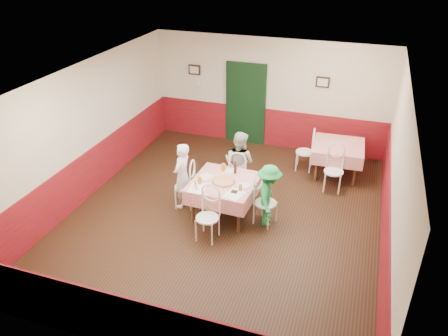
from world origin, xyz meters
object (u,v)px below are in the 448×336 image
(chair_left, at_px, (185,187))
(chair_far, at_px, (238,175))
(chair_second_b, at_px, (334,172))
(glass_c, at_px, (223,167))
(main_table, at_px, (224,198))
(glass_a, at_px, (200,180))
(second_table, at_px, (337,160))
(chair_right, at_px, (266,203))
(pizza, at_px, (224,181))
(beer_bottle, at_px, (235,168))
(diner_right, at_px, (269,196))
(diner_far, at_px, (239,163))
(glass_b, at_px, (240,187))
(diner_left, at_px, (182,176))
(chair_near, at_px, (207,218))
(wallet, at_px, (234,192))
(chair_second_a, at_px, (305,152))

(chair_left, relative_size, chair_far, 1.00)
(chair_second_b, bearing_deg, glass_c, -151.66)
(chair_far, xyz_separation_m, chair_second_b, (1.91, 0.80, 0.00))
(main_table, relative_size, glass_a, 8.70)
(second_table, bearing_deg, chair_right, -114.28)
(pizza, bearing_deg, chair_far, 88.08)
(beer_bottle, height_order, diner_right, diner_right)
(chair_left, distance_m, beer_bottle, 1.10)
(diner_far, bearing_deg, glass_c, 84.55)
(glass_b, distance_m, diner_left, 1.33)
(pizza, distance_m, diner_left, 0.91)
(chair_right, bearing_deg, chair_second_b, -16.63)
(chair_left, xyz_separation_m, beer_bottle, (0.96, 0.34, 0.42))
(chair_left, height_order, chair_near, same)
(chair_near, relative_size, chair_second_b, 1.00)
(chair_right, distance_m, beer_bottle, 0.94)
(chair_far, bearing_deg, diner_far, -102.26)
(second_table, distance_m, pizza, 3.14)
(diner_left, distance_m, diner_far, 1.27)
(second_table, height_order, chair_far, chair_far)
(chair_second_b, distance_m, wallet, 2.58)
(chair_near, height_order, diner_far, diner_far)
(second_table, distance_m, chair_right, 2.66)
(chair_second_a, relative_size, diner_right, 0.72)
(chair_second_a, bearing_deg, glass_c, -36.36)
(glass_a, bearing_deg, beer_bottle, 49.39)
(glass_a, xyz_separation_m, diner_left, (-0.49, 0.27, -0.13))
(pizza, bearing_deg, wallet, -43.38)
(beer_bottle, bearing_deg, glass_a, -130.61)
(wallet, bearing_deg, chair_right, 30.65)
(main_table, xyz_separation_m, glass_a, (-0.41, -0.24, 0.46))
(chair_right, bearing_deg, diner_right, -75.66)
(main_table, xyz_separation_m, pizza, (0.00, -0.04, 0.40))
(chair_far, bearing_deg, second_table, -151.14)
(chair_second_a, bearing_deg, beer_bottle, -30.63)
(chair_right, relative_size, glass_c, 5.93)
(wallet, distance_m, diner_right, 0.67)
(second_table, height_order, beer_bottle, beer_bottle)
(chair_far, distance_m, glass_a, 1.23)
(beer_bottle, bearing_deg, diner_right, -27.02)
(chair_left, bearing_deg, chair_near, 35.46)
(wallet, bearing_deg, main_table, 135.71)
(chair_right, relative_size, diner_far, 0.63)
(glass_b, relative_size, glass_c, 0.81)
(glass_b, bearing_deg, second_table, 59.45)
(chair_right, bearing_deg, chair_left, 104.34)
(chair_second_b, relative_size, pizza, 2.16)
(glass_c, bearing_deg, pizza, -71.05)
(wallet, bearing_deg, diner_far, 104.83)
(glass_c, distance_m, beer_bottle, 0.26)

